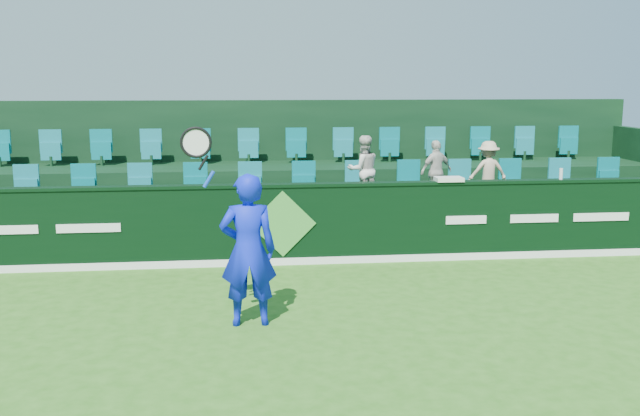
{
  "coord_description": "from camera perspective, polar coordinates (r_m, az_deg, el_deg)",
  "views": [
    {
      "loc": [
        -0.65,
        -7.56,
        3.03
      ],
      "look_at": [
        0.49,
        2.8,
        1.15
      ],
      "focal_mm": 40.0,
      "sensor_mm": 36.0,
      "label": 1
    }
  ],
  "objects": [
    {
      "name": "tennis_player",
      "position": [
        8.85,
        -5.81,
        -3.29
      ],
      "size": [
        1.2,
        0.48,
        2.56
      ],
      "color": "#0C1EDB",
      "rests_on": "ground"
    },
    {
      "name": "spectator_right",
      "position": [
        13.57,
        13.28,
        2.88
      ],
      "size": [
        0.73,
        0.42,
        1.12
      ],
      "primitive_type": "imported",
      "rotation": [
        0.0,
        0.0,
        3.14
      ],
      "color": "tan",
      "rests_on": "stand_tier_front"
    },
    {
      "name": "seat_row_back",
      "position": [
        14.94,
        -3.8,
        4.7
      ],
      "size": [
        13.5,
        0.5,
        0.6
      ],
      "primitive_type": "cube",
      "color": "#14727D",
      "rests_on": "stand_tier_back"
    },
    {
      "name": "spectator_middle",
      "position": [
        13.27,
        9.27,
        2.92
      ],
      "size": [
        0.73,
        0.52,
        1.15
      ],
      "primitive_type": "imported",
      "rotation": [
        0.0,
        0.0,
        3.53
      ],
      "color": "beige",
      "rests_on": "stand_tier_front"
    },
    {
      "name": "ground",
      "position": [
        8.17,
        -1.31,
        -11.54
      ],
      "size": [
        60.0,
        60.0,
        0.0
      ],
      "primitive_type": "plane",
      "color": "#2B6217",
      "rests_on": "ground"
    },
    {
      "name": "stand_rear",
      "position": [
        15.13,
        -3.81,
        3.31
      ],
      "size": [
        16.0,
        4.1,
        2.6
      ],
      "color": "black",
      "rests_on": "ground"
    },
    {
      "name": "stand_tier_front",
      "position": [
        12.95,
        -3.3,
        -1.52
      ],
      "size": [
        16.0,
        2.0,
        0.8
      ],
      "primitive_type": "cube",
      "color": "black",
      "rests_on": "ground"
    },
    {
      "name": "spectator_left",
      "position": [
        12.97,
        3.49,
        3.08
      ],
      "size": [
        0.67,
        0.57,
        1.24
      ],
      "primitive_type": "imported",
      "rotation": [
        0.0,
        0.0,
        3.31
      ],
      "color": "beige",
      "rests_on": "stand_tier_front"
    },
    {
      "name": "stand_tier_back",
      "position": [
        14.77,
        -3.71,
        0.92
      ],
      "size": [
        16.0,
        1.8,
        1.3
      ],
      "primitive_type": "cube",
      "color": "black",
      "rests_on": "ground"
    },
    {
      "name": "towel",
      "position": [
        12.18,
        10.27,
        2.29
      ],
      "size": [
        0.46,
        0.3,
        0.07
      ],
      "primitive_type": "cube",
      "color": "silver",
      "rests_on": "sponsor_hoarding"
    },
    {
      "name": "sponsor_hoarding",
      "position": [
        11.81,
        -3.02,
        -1.29
      ],
      "size": [
        16.0,
        0.25,
        1.35
      ],
      "color": "black",
      "rests_on": "ground"
    },
    {
      "name": "drinks_bottle",
      "position": [
        12.87,
        18.72,
        2.61
      ],
      "size": [
        0.06,
        0.06,
        0.19
      ],
      "primitive_type": "cylinder",
      "color": "silver",
      "rests_on": "sponsor_hoarding"
    },
    {
      "name": "seat_row_front",
      "position": [
        13.22,
        -3.42,
        1.81
      ],
      "size": [
        13.5,
        0.5,
        0.6
      ],
      "primitive_type": "cube",
      "color": "#14727D",
      "rests_on": "stand_tier_front"
    }
  ]
}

